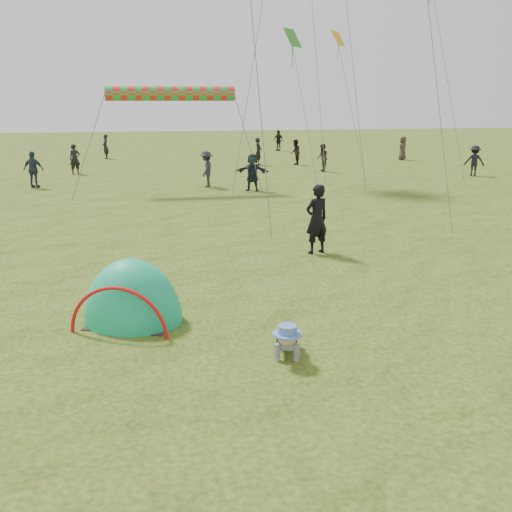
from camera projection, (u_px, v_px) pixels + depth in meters
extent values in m
plane|color=#1C3610|center=(274.00, 360.00, 9.01)|extent=(140.00, 140.00, 0.00)
ellipsoid|color=#009A77|center=(134.00, 321.00, 10.61)|extent=(2.28, 2.09, 2.39)
imported|color=black|center=(317.00, 219.00, 15.09)|extent=(0.78, 0.64, 1.86)
imported|color=black|center=(75.00, 159.00, 31.49)|extent=(0.70, 0.59, 1.64)
imported|color=#302723|center=(322.00, 158.00, 32.64)|extent=(0.70, 0.84, 1.58)
imported|color=black|center=(278.00, 140.00, 46.11)|extent=(0.90, 1.02, 1.65)
imported|color=black|center=(474.00, 161.00, 30.77)|extent=(1.21, 1.00, 1.63)
imported|color=black|center=(105.00, 147.00, 39.77)|extent=(0.45, 0.65, 1.68)
imported|color=black|center=(295.00, 152.00, 36.00)|extent=(0.84, 0.94, 1.60)
imported|color=#2A3746|center=(34.00, 170.00, 26.55)|extent=(1.07, 0.72, 1.69)
imported|color=#28282D|center=(206.00, 169.00, 26.78)|extent=(0.93, 1.23, 1.69)
imported|color=#352C23|center=(403.00, 148.00, 39.02)|extent=(0.70, 0.89, 1.60)
imported|color=#19252C|center=(252.00, 172.00, 25.68)|extent=(1.61, 1.00, 1.66)
imported|color=black|center=(258.00, 152.00, 35.80)|extent=(0.67, 0.74, 1.71)
cylinder|color=red|center=(171.00, 93.00, 24.95)|extent=(5.62, 0.64, 0.64)
plane|color=#378B29|center=(293.00, 38.00, 28.82)|extent=(1.14, 1.14, 0.93)
plane|color=gold|center=(338.00, 39.00, 31.92)|extent=(1.02, 1.02, 0.83)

